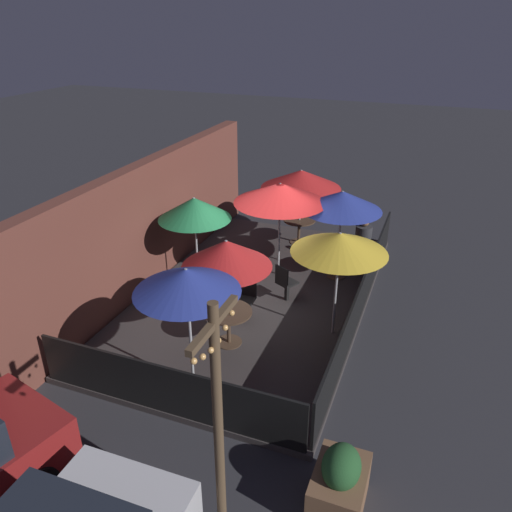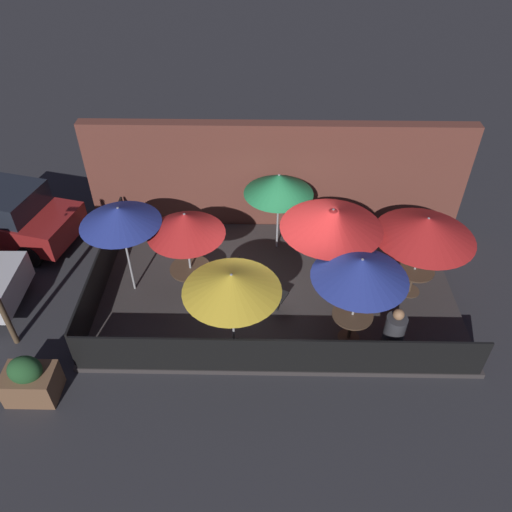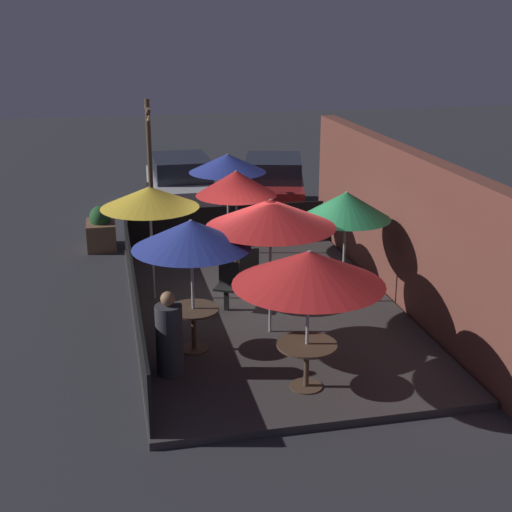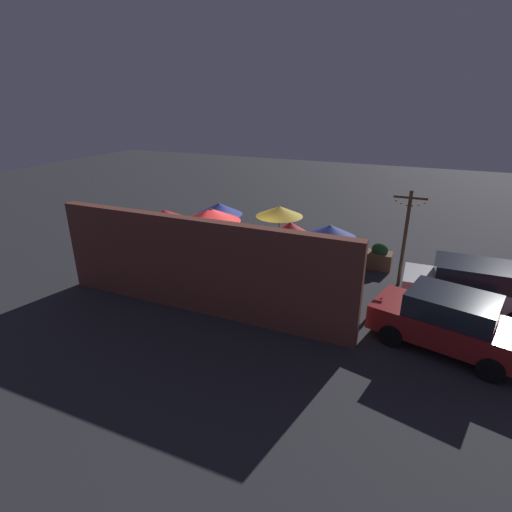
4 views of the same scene
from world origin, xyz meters
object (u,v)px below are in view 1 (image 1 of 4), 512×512
object	(u,v)px
patio_umbrella_5	(194,208)
planter_box	(340,483)
patio_umbrella_0	(227,254)
dining_table_2	(299,224)
patio_chair_1	(285,282)
dining_table_1	(338,255)
light_post	(218,418)
patio_umbrella_1	(342,201)
patio_umbrella_3	(280,193)
patron_0	(362,245)
patio_umbrella_4	(340,243)
dining_table_0	(228,318)
patio_umbrella_2	(301,179)
patio_chair_0	(246,297)
patio_umbrella_6	(187,281)

from	to	relation	value
patio_umbrella_5	planter_box	distance (m)	6.88
patio_umbrella_0	dining_table_2	bearing A→B (deg)	0.95
patio_umbrella_0	patio_chair_1	size ratio (longest dim) A/B	2.47
dining_table_1	light_post	bearing A→B (deg)	-178.85
patio_umbrella_0	patio_chair_1	bearing A→B (deg)	-15.70
patio_umbrella_0	patio_umbrella_1	distance (m)	3.83
dining_table_2	patio_chair_1	bearing A→B (deg)	-168.96
patio_umbrella_3	patron_0	world-z (taller)	patio_umbrella_3
patio_umbrella_4	patio_umbrella_5	xyz separation A→B (m)	(0.94, 3.61, -0.12)
patio_umbrella_0	patio_umbrella_4	size ratio (longest dim) A/B	1.00
dining_table_0	light_post	xyz separation A→B (m)	(-3.71, -1.54, 1.27)
patio_umbrella_1	dining_table_2	bearing A→B (deg)	42.25
patio_umbrella_5	light_post	xyz separation A→B (m)	(-5.75, -3.27, -0.08)
patio_umbrella_2	light_post	world-z (taller)	light_post
patio_umbrella_5	patio_chair_0	bearing A→B (deg)	-121.01
patio_umbrella_6	patio_chair_0	distance (m)	2.95
planter_box	dining_table_1	bearing A→B (deg)	13.00
patio_umbrella_2	patio_umbrella_6	bearing A→B (deg)	-179.82
patio_umbrella_2	dining_table_2	xyz separation A→B (m)	(0.00, -0.00, -1.34)
patio_umbrella_4	patio_umbrella_6	xyz separation A→B (m)	(-2.52, 1.95, 0.09)
patio_umbrella_1	patio_umbrella_4	world-z (taller)	patio_umbrella_4
patio_umbrella_0	patio_umbrella_3	distance (m)	3.15
dining_table_0	planter_box	xyz separation A→B (m)	(-2.81, -2.87, -0.25)
patio_umbrella_3	light_post	distance (m)	7.03
patio_umbrella_5	dining_table_0	bearing A→B (deg)	-139.75
patio_umbrella_2	dining_table_0	size ratio (longest dim) A/B	2.34
patio_umbrella_3	dining_table_1	distance (m)	2.17
patio_umbrella_4	patio_chair_0	world-z (taller)	patio_umbrella_4
patio_umbrella_3	patio_chair_0	bearing A→B (deg)	179.19
patron_0	patio_umbrella_6	bearing A→B (deg)	-69.51
patio_umbrella_3	dining_table_0	world-z (taller)	patio_umbrella_3
patio_chair_1	planter_box	world-z (taller)	planter_box
planter_box	patio_umbrella_1	bearing A→B (deg)	13.00
dining_table_1	patio_chair_1	bearing A→B (deg)	152.29
patio_umbrella_1	dining_table_1	world-z (taller)	patio_umbrella_1
patio_umbrella_0	patio_chair_0	distance (m)	1.83
patio_chair_0	patio_umbrella_0	bearing A→B (deg)	-0.00
dining_table_0	patio_umbrella_0	bearing A→B (deg)	180.00
patio_umbrella_4	patio_chair_1	xyz separation A→B (m)	(0.85, 1.33, -1.56)
patron_0	patio_umbrella_3	bearing A→B (deg)	-108.42
dining_table_2	patio_chair_1	distance (m)	3.32
patio_chair_1	patron_0	bearing A→B (deg)	-1.28
patio_umbrella_2	patio_umbrella_4	distance (m)	4.55
patio_umbrella_2	dining_table_2	distance (m)	1.34
patio_chair_0	patio_umbrella_2	bearing A→B (deg)	178.46
patio_umbrella_3	patio_umbrella_1	bearing A→B (deg)	-73.12
light_post	patio_umbrella_3	bearing A→B (deg)	12.78
dining_table_2	planter_box	size ratio (longest dim) A/B	0.85
patio_chair_0	patio_umbrella_4	bearing A→B (deg)	90.07
patio_umbrella_0	patio_umbrella_6	bearing A→B (deg)	177.33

